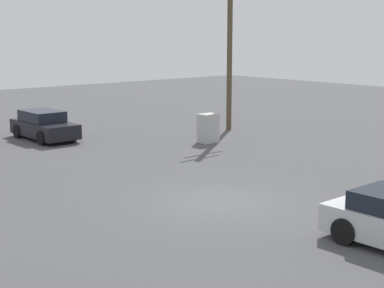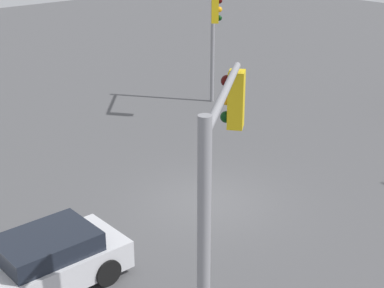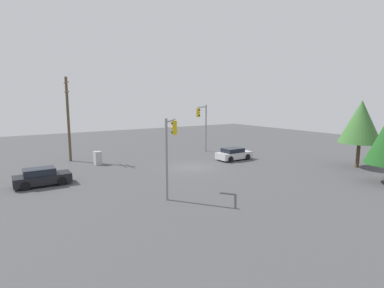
{
  "view_description": "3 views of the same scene",
  "coord_description": "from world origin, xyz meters",
  "views": [
    {
      "loc": [
        -12.18,
        -12.72,
        5.17
      ],
      "look_at": [
        -0.41,
        0.8,
        1.78
      ],
      "focal_mm": 55.0,
      "sensor_mm": 36.0,
      "label": 1
    },
    {
      "loc": [
        11.81,
        -10.98,
        8.42
      ],
      "look_at": [
        -0.84,
        0.04,
        1.65
      ],
      "focal_mm": 55.0,
      "sensor_mm": 36.0,
      "label": 2
    },
    {
      "loc": [
        -24.77,
        16.2,
        6.78
      ],
      "look_at": [
        -0.2,
        0.27,
        2.42
      ],
      "focal_mm": 28.0,
      "sensor_mm": 36.0,
      "label": 3
    }
  ],
  "objects": [
    {
      "name": "electrical_cabinet",
      "position": [
        6.63,
        7.7,
        0.7
      ],
      "size": [
        0.9,
        0.66,
        1.39
      ],
      "primitive_type": "cube",
      "color": "#B2B2AD",
      "rests_on": "ground_plane"
    },
    {
      "name": "sedan_dark",
      "position": [
        1.1,
        13.66,
        0.68
      ],
      "size": [
        1.88,
        4.16,
        1.42
      ],
      "rotation": [
        0.0,
        0.0,
        3.14
      ],
      "color": "black",
      "rests_on": "ground_plane"
    },
    {
      "name": "utility_pole_tall",
      "position": [
        10.04,
        9.76,
        4.89
      ],
      "size": [
        2.2,
        0.28,
        9.21
      ],
      "color": "brown",
      "rests_on": "ground_plane"
    },
    {
      "name": "ground_plane",
      "position": [
        0.0,
        0.0,
        0.0
      ],
      "size": [
        80.0,
        80.0,
        0.0
      ],
      "primitive_type": "plane",
      "color": "#4C4C4F"
    }
  ]
}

